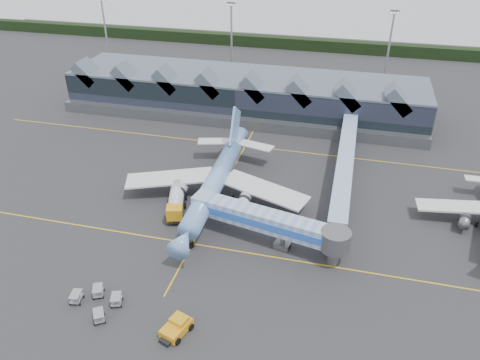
% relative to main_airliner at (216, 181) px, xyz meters
% --- Properties ---
extents(ground, '(260.00, 260.00, 0.00)m').
position_rel_main_airliner_xyz_m(ground, '(0.13, -5.87, -3.76)').
color(ground, '#2B2B2E').
rests_on(ground, ground).
extents(taxi_stripes, '(120.00, 60.00, 0.01)m').
position_rel_main_airliner_xyz_m(taxi_stripes, '(0.13, 4.13, -3.76)').
color(taxi_stripes, gold).
rests_on(taxi_stripes, ground).
extents(tree_line_far, '(260.00, 4.00, 4.00)m').
position_rel_main_airliner_xyz_m(tree_line_far, '(0.13, 104.13, -1.76)').
color(tree_line_far, black).
rests_on(tree_line_far, ground).
extents(terminal, '(90.00, 22.25, 12.52)m').
position_rel_main_airliner_xyz_m(terminal, '(-4.94, 41.48, 1.12)').
color(terminal, black).
rests_on(terminal, ground).
extents(light_masts, '(132.40, 42.56, 22.45)m').
position_rel_main_airliner_xyz_m(light_masts, '(21.13, 56.93, 8.72)').
color(light_masts, '#92969B').
rests_on(light_masts, ground).
extents(main_airliner, '(34.69, 39.80, 12.81)m').
position_rel_main_airliner_xyz_m(main_airliner, '(0.00, 0.00, 0.00)').
color(main_airliner, '#688FD3').
rests_on(main_airliner, ground).
extents(jet_bridge, '(25.96, 8.82, 5.93)m').
position_rel_main_airliner_xyz_m(jet_bridge, '(13.19, -10.93, 0.34)').
color(jet_bridge, '#7C97CF').
rests_on(jet_bridge, ground).
extents(fuel_truck, '(5.41, 10.73, 3.60)m').
position_rel_main_airliner_xyz_m(fuel_truck, '(-5.75, -5.20, -1.75)').
color(fuel_truck, black).
rests_on(fuel_truck, ground).
extents(pushback_tug, '(3.90, 5.01, 2.02)m').
position_rel_main_airliner_xyz_m(pushback_tug, '(4.14, -31.29, -2.86)').
color(pushback_tug, orange).
rests_on(pushback_tug, ground).
extents(baggage_carts, '(7.30, 6.47, 1.42)m').
position_rel_main_airliner_xyz_m(baggage_carts, '(-7.97, -29.53, -2.97)').
color(baggage_carts, '#9CA0A4').
rests_on(baggage_carts, ground).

